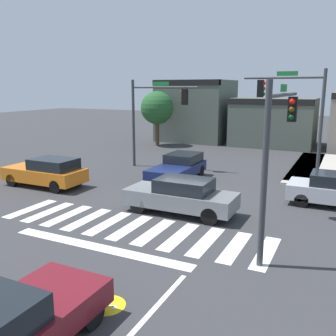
{
  "coord_description": "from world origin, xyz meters",
  "views": [
    {
      "loc": [
        7.07,
        -15.78,
        5.15
      ],
      "look_at": [
        -0.85,
        0.49,
        1.24
      ],
      "focal_mm": 39.85,
      "sensor_mm": 36.0,
      "label": 1
    }
  ],
  "objects_px": {
    "traffic_signal_northeast": "(294,106)",
    "car_orange": "(47,172)",
    "traffic_signal_northwest": "(155,108)",
    "car_navy": "(179,167)",
    "roadside_tree": "(157,108)",
    "car_gray": "(181,196)",
    "traffic_signal_southeast": "(280,132)"
  },
  "relations": [
    {
      "from": "traffic_signal_northeast",
      "to": "car_navy",
      "type": "height_order",
      "value": "traffic_signal_northeast"
    },
    {
      "from": "traffic_signal_northwest",
      "to": "roadside_tree",
      "type": "xyz_separation_m",
      "value": [
        -4.41,
        8.67,
        -0.5
      ]
    },
    {
      "from": "traffic_signal_southeast",
      "to": "traffic_signal_northwest",
      "type": "bearing_deg",
      "value": 46.64
    },
    {
      "from": "traffic_signal_northeast",
      "to": "car_gray",
      "type": "height_order",
      "value": "traffic_signal_northeast"
    },
    {
      "from": "car_orange",
      "to": "roadside_tree",
      "type": "distance_m",
      "value": 15.59
    },
    {
      "from": "traffic_signal_southeast",
      "to": "car_gray",
      "type": "relative_size",
      "value": 1.16
    },
    {
      "from": "traffic_signal_northeast",
      "to": "car_gray",
      "type": "xyz_separation_m",
      "value": [
        -3.25,
        -7.69,
        -3.42
      ]
    },
    {
      "from": "roadside_tree",
      "to": "car_orange",
      "type": "bearing_deg",
      "value": -84.82
    },
    {
      "from": "traffic_signal_southeast",
      "to": "car_gray",
      "type": "bearing_deg",
      "value": 74.06
    },
    {
      "from": "traffic_signal_northwest",
      "to": "traffic_signal_southeast",
      "type": "bearing_deg",
      "value": -43.36
    },
    {
      "from": "traffic_signal_southeast",
      "to": "car_gray",
      "type": "xyz_separation_m",
      "value": [
        -4.0,
        1.14,
        -2.96
      ]
    },
    {
      "from": "traffic_signal_northwest",
      "to": "car_navy",
      "type": "bearing_deg",
      "value": -40.03
    },
    {
      "from": "traffic_signal_northeast",
      "to": "car_orange",
      "type": "distance_m",
      "value": 13.73
    },
    {
      "from": "traffic_signal_northeast",
      "to": "car_orange",
      "type": "height_order",
      "value": "traffic_signal_northeast"
    },
    {
      "from": "traffic_signal_northeast",
      "to": "traffic_signal_southeast",
      "type": "distance_m",
      "value": 8.87
    },
    {
      "from": "roadside_tree",
      "to": "traffic_signal_southeast",
      "type": "bearing_deg",
      "value": -51.94
    },
    {
      "from": "traffic_signal_northeast",
      "to": "traffic_signal_southeast",
      "type": "xyz_separation_m",
      "value": [
        0.75,
        -8.83,
        -0.46
      ]
    },
    {
      "from": "traffic_signal_northeast",
      "to": "roadside_tree",
      "type": "xyz_separation_m",
      "value": [
        -12.8,
        8.48,
        -0.81
      ]
    },
    {
      "from": "car_gray",
      "to": "car_navy",
      "type": "distance_m",
      "value": 5.84
    },
    {
      "from": "traffic_signal_northwest",
      "to": "roadside_tree",
      "type": "height_order",
      "value": "traffic_signal_northwest"
    },
    {
      "from": "car_navy",
      "to": "car_orange",
      "type": "relative_size",
      "value": 0.99
    },
    {
      "from": "traffic_signal_northeast",
      "to": "car_navy",
      "type": "bearing_deg",
      "value": 22.71
    },
    {
      "from": "roadside_tree",
      "to": "traffic_signal_northwest",
      "type": "bearing_deg",
      "value": -63.06
    },
    {
      "from": "car_gray",
      "to": "roadside_tree",
      "type": "distance_m",
      "value": 18.96
    },
    {
      "from": "traffic_signal_northwest",
      "to": "car_orange",
      "type": "relative_size",
      "value": 1.28
    },
    {
      "from": "traffic_signal_southeast",
      "to": "roadside_tree",
      "type": "relative_size",
      "value": 1.11
    },
    {
      "from": "traffic_signal_northeast",
      "to": "traffic_signal_southeast",
      "type": "bearing_deg",
      "value": 94.85
    },
    {
      "from": "car_gray",
      "to": "car_orange",
      "type": "bearing_deg",
      "value": -5.96
    },
    {
      "from": "traffic_signal_northwest",
      "to": "car_navy",
      "type": "xyz_separation_m",
      "value": [
        2.64,
        -2.22,
        -3.14
      ]
    },
    {
      "from": "traffic_signal_southeast",
      "to": "car_orange",
      "type": "distance_m",
      "value": 12.67
    },
    {
      "from": "traffic_signal_northeast",
      "to": "traffic_signal_northwest",
      "type": "relative_size",
      "value": 1.08
    },
    {
      "from": "car_gray",
      "to": "car_navy",
      "type": "relative_size",
      "value": 1.06
    }
  ]
}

